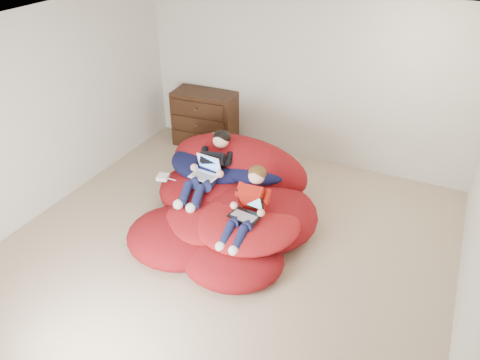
# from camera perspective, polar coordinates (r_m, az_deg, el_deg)

# --- Properties ---
(room_shell) EXTENTS (5.10, 5.10, 2.77)m
(room_shell) POSITION_cam_1_polar(r_m,az_deg,el_deg) (5.45, -1.56, -6.30)
(room_shell) COLOR tan
(room_shell) RESTS_ON ground
(dresser) EXTENTS (1.04, 0.60, 0.90)m
(dresser) POSITION_cam_1_polar(r_m,az_deg,el_deg) (7.66, -4.26, 7.46)
(dresser) COLOR black
(dresser) RESTS_ON ground
(beanbag_pile) EXTENTS (2.29, 2.37, 0.91)m
(beanbag_pile) POSITION_cam_1_polar(r_m,az_deg,el_deg) (5.88, -1.37, -2.44)
(beanbag_pile) COLOR maroon
(beanbag_pile) RESTS_ON ground
(cream_pillow) EXTENTS (0.49, 0.31, 0.31)m
(cream_pillow) POSITION_cam_1_polar(r_m,az_deg,el_deg) (6.45, -2.68, 4.38)
(cream_pillow) COLOR silver
(cream_pillow) RESTS_ON beanbag_pile
(older_boy) EXTENTS (0.38, 1.15, 0.62)m
(older_boy) POSITION_cam_1_polar(r_m,az_deg,el_deg) (5.90, -3.64, 1.87)
(older_boy) COLOR black
(older_boy) RESTS_ON beanbag_pile
(younger_boy) EXTENTS (0.30, 0.94, 0.65)m
(younger_boy) POSITION_cam_1_polar(r_m,az_deg,el_deg) (5.22, 1.05, -2.82)
(younger_boy) COLOR red
(younger_boy) RESTS_ON beanbag_pile
(laptop_white) EXTENTS (0.35, 0.32, 0.24)m
(laptop_white) POSITION_cam_1_polar(r_m,az_deg,el_deg) (5.82, -4.15, 1.19)
(laptop_white) COLOR white
(laptop_white) RESTS_ON older_boy
(laptop_black) EXTENTS (0.36, 0.35, 0.24)m
(laptop_black) POSITION_cam_1_polar(r_m,az_deg,el_deg) (5.22, 0.86, -3.54)
(laptop_black) COLOR black
(laptop_black) RESTS_ON younger_boy
(power_adapter) EXTENTS (0.17, 0.17, 0.05)m
(power_adapter) POSITION_cam_1_polar(r_m,az_deg,el_deg) (6.15, -9.38, 0.35)
(power_adapter) COLOR white
(power_adapter) RESTS_ON beanbag_pile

